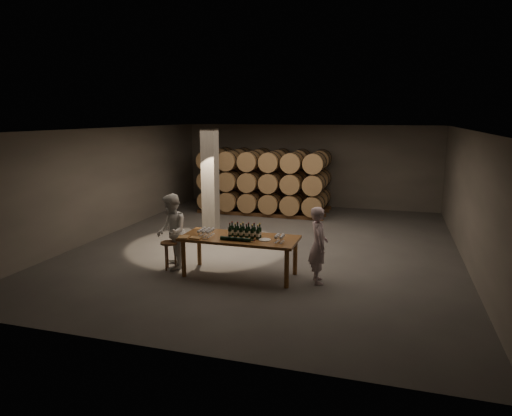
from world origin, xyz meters
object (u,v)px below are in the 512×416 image
(person_woman, at_px, (171,232))
(plate, at_px, (265,240))
(notebook_near, at_px, (196,238))
(bottle_cluster, at_px, (245,232))
(person_man, at_px, (318,245))
(tasting_table, at_px, (240,241))
(stool, at_px, (169,247))

(person_woman, bearing_deg, plate, 59.05)
(person_woman, bearing_deg, notebook_near, 34.01)
(bottle_cluster, bearing_deg, person_woman, 179.70)
(plate, distance_m, person_man, 1.16)
(plate, xyz_separation_m, notebook_near, (-1.49, -0.32, 0.01))
(bottle_cluster, height_order, plate, bottle_cluster)
(tasting_table, relative_size, person_woman, 1.46)
(tasting_table, relative_size, stool, 3.94)
(tasting_table, height_order, notebook_near, notebook_near)
(stool, distance_m, person_man, 3.49)
(bottle_cluster, relative_size, person_man, 0.44)
(tasting_table, distance_m, person_woman, 1.69)
(tasting_table, xyz_separation_m, person_woman, (-1.69, 0.02, 0.09))
(plate, relative_size, notebook_near, 1.08)
(plate, xyz_separation_m, person_man, (1.15, 0.17, -0.07))
(tasting_table, distance_m, notebook_near, 0.98)
(notebook_near, distance_m, person_woman, 0.91)
(tasting_table, distance_m, bottle_cluster, 0.25)
(notebook_near, bearing_deg, bottle_cluster, 23.56)
(plate, xyz_separation_m, person_woman, (-2.30, 0.10, -0.02))
(bottle_cluster, relative_size, person_woman, 0.41)
(person_man, bearing_deg, stool, 74.12)
(stool, distance_m, person_woman, 0.36)
(tasting_table, height_order, stool, tasting_table)
(tasting_table, xyz_separation_m, bottle_cluster, (0.12, 0.01, 0.22))
(person_man, bearing_deg, tasting_table, 74.41)
(notebook_near, relative_size, person_woman, 0.14)
(tasting_table, height_order, bottle_cluster, bottle_cluster)
(notebook_near, bearing_deg, tasting_table, 25.60)
(bottle_cluster, distance_m, stool, 1.90)
(stool, xyz_separation_m, person_man, (3.48, 0.15, 0.30))
(plate, bearing_deg, bottle_cluster, 169.21)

